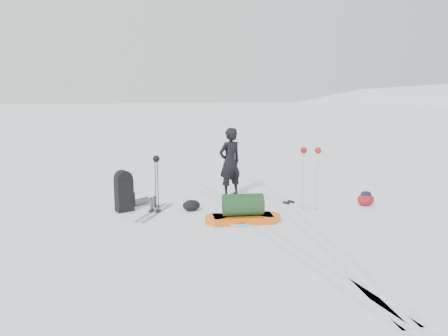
{
  "coord_description": "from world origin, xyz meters",
  "views": [
    {
      "loc": [
        -2.87,
        -8.6,
        2.58
      ],
      "look_at": [
        -0.23,
        0.45,
        0.95
      ],
      "focal_mm": 35.0,
      "sensor_mm": 36.0,
      "label": 1
    }
  ],
  "objects_px": {
    "skier": "(230,162)",
    "ski_poles_black": "(156,165)",
    "pulk_sled": "(243,212)",
    "expedition_rucksack": "(126,192)"
  },
  "relations": [
    {
      "from": "pulk_sled",
      "to": "skier",
      "type": "bearing_deg",
      "value": 88.12
    },
    {
      "from": "skier",
      "to": "ski_poles_black",
      "type": "relative_size",
      "value": 1.41
    },
    {
      "from": "pulk_sled",
      "to": "expedition_rucksack",
      "type": "relative_size",
      "value": 1.73
    },
    {
      "from": "expedition_rucksack",
      "to": "ski_poles_black",
      "type": "bearing_deg",
      "value": -29.89
    },
    {
      "from": "skier",
      "to": "ski_poles_black",
      "type": "height_order",
      "value": "skier"
    },
    {
      "from": "pulk_sled",
      "to": "expedition_rucksack",
      "type": "bearing_deg",
      "value": 152.45
    },
    {
      "from": "pulk_sled",
      "to": "ski_poles_black",
      "type": "bearing_deg",
      "value": 144.68
    },
    {
      "from": "pulk_sled",
      "to": "ski_poles_black",
      "type": "distance_m",
      "value": 2.25
    },
    {
      "from": "pulk_sled",
      "to": "ski_poles_black",
      "type": "relative_size",
      "value": 1.29
    },
    {
      "from": "skier",
      "to": "expedition_rucksack",
      "type": "bearing_deg",
      "value": -5.85
    }
  ]
}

